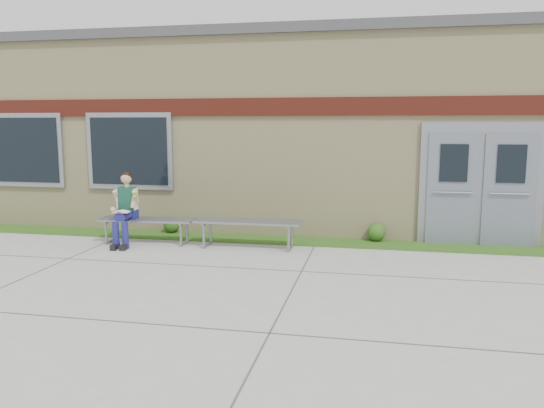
# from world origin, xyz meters

# --- Properties ---
(ground) EXTENTS (80.00, 80.00, 0.00)m
(ground) POSITION_xyz_m (0.00, 0.00, 0.00)
(ground) COLOR #9E9E99
(ground) RESTS_ON ground
(grass_strip) EXTENTS (16.00, 0.80, 0.02)m
(grass_strip) POSITION_xyz_m (0.00, 2.60, 0.01)
(grass_strip) COLOR #1E4512
(grass_strip) RESTS_ON ground
(school_building) EXTENTS (16.20, 6.22, 4.20)m
(school_building) POSITION_xyz_m (-0.00, 5.99, 2.10)
(school_building) COLOR beige
(school_building) RESTS_ON ground
(bench_left) EXTENTS (1.86, 0.63, 0.47)m
(bench_left) POSITION_xyz_m (-2.19, 1.91, 0.37)
(bench_left) COLOR gray
(bench_left) RESTS_ON ground
(bench_right) EXTENTS (1.97, 0.56, 0.51)m
(bench_right) POSITION_xyz_m (-0.19, 1.91, 0.39)
(bench_right) COLOR gray
(bench_right) RESTS_ON ground
(girl) EXTENTS (0.51, 0.83, 1.38)m
(girl) POSITION_xyz_m (-2.52, 1.70, 0.72)
(girl) COLOR navy
(girl) RESTS_ON ground
(shrub_mid) EXTENTS (0.32, 0.32, 0.32)m
(shrub_mid) POSITION_xyz_m (-2.08, 2.85, 0.18)
(shrub_mid) COLOR #1E4512
(shrub_mid) RESTS_ON grass_strip
(shrub_east) EXTENTS (0.35, 0.35, 0.35)m
(shrub_east) POSITION_xyz_m (2.13, 2.85, 0.19)
(shrub_east) COLOR #1E4512
(shrub_east) RESTS_ON grass_strip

